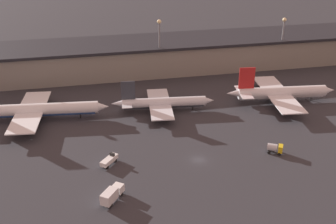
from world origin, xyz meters
The scene contains 10 objects.
ground centered at (0.00, 0.00, 0.00)m, with size 600.00×600.00×0.00m, color #2D2D33.
terminal_building centered at (0.00, 79.66, 6.80)m, with size 204.18×27.45×13.51m.
airplane_0 centered at (-47.75, 37.20, 3.73)m, with size 50.31×34.68×14.81m.
airplane_1 centered at (-3.43, 35.07, 3.16)m, with size 37.23×27.78×11.90m.
airplane_2 centered at (41.62, 33.56, 3.73)m, with size 41.95×36.66×14.15m.
service_vehicle_0 centered at (-25.45, 3.24, 1.34)m, with size 5.63×6.14×2.83m.
service_vehicle_2 centered at (-26.35, -13.90, 1.93)m, with size 6.62×7.71×3.46m.
service_vehicle_3 centered at (23.22, -1.00, 1.67)m, with size 5.03×4.22×2.91m.
lamp_post_1 centered at (2.19, 68.84, 16.10)m, with size 1.80×1.80×25.36m.
lamp_post_2 centered at (58.27, 68.84, 15.03)m, with size 1.80×1.80×23.43m.
Camera 1 is at (-30.88, -100.06, 64.76)m, focal length 45.00 mm.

